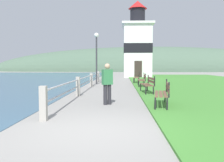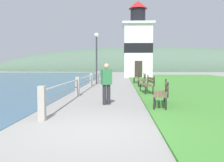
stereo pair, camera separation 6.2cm
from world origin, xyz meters
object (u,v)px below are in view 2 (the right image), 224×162
park_bench_far (142,79)px  lamp_post (97,49)px  park_bench_by_lighthouse (137,77)px  person_strolling (106,82)px  park_bench_midway (148,83)px  lighthouse (138,46)px  park_bench_near (162,92)px

park_bench_far → lamp_post: lamp_post is taller
park_bench_by_lighthouse → person_strolling: size_ratio=1.19×
park_bench_midway → lighthouse: (0.60, 18.39, 3.38)m
park_bench_far → lighthouse: (0.56, 14.34, 3.38)m
person_strolling → lamp_post: (-1.39, 10.00, 1.90)m
park_bench_midway → park_bench_far: bearing=-94.8°
park_bench_near → lighthouse: (0.52, 22.50, 3.38)m
lighthouse → park_bench_near: bearing=-91.3°
park_bench_midway → park_bench_by_lighthouse: size_ratio=0.97×
park_bench_far → lighthouse: size_ratio=0.21×
park_bench_near → lamp_post: size_ratio=0.48×
lighthouse → park_bench_by_lighthouse: bearing=-93.6°
park_bench_far → park_bench_by_lighthouse: bearing=-85.9°
park_bench_midway → lamp_post: lamp_post is taller
lighthouse → person_strolling: 22.40m
lighthouse → park_bench_far: bearing=-92.2°
park_bench_far → lamp_post: bearing=-32.2°
person_strolling → lamp_post: bearing=-20.2°
park_bench_by_lighthouse → person_strolling: person_strolling is taller
park_bench_near → park_bench_by_lighthouse: bearing=-81.3°
park_bench_midway → person_strolling: 4.14m
park_bench_midway → lamp_post: (-3.31, 6.34, 2.20)m
person_strolling → lamp_post: lamp_post is taller
park_bench_near → park_bench_by_lighthouse: size_ratio=1.04×
park_bench_near → park_bench_far: 8.17m
lighthouse → person_strolling: (-2.52, -22.04, -3.08)m
park_bench_midway → person_strolling: person_strolling is taller
park_bench_midway → lighthouse: 18.70m
park_bench_midway → park_bench_by_lighthouse: same height
park_bench_near → park_bench_midway: 4.12m
park_bench_near → lamp_post: bearing=-64.1°
park_bench_near → person_strolling: size_ratio=1.24×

